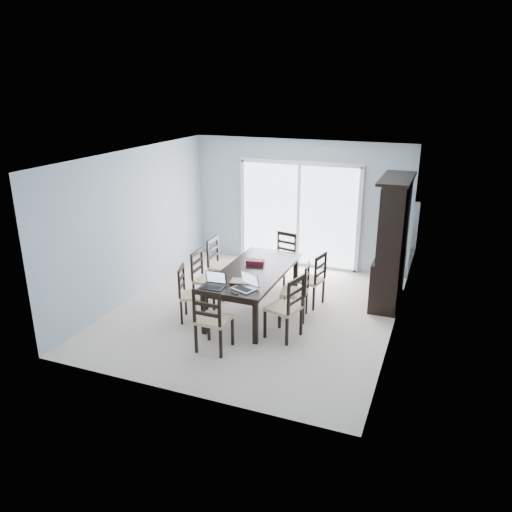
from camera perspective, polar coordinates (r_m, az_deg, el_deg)
The scene contains 24 objects.
floor at distance 8.45m, azimuth -0.22°, elevation -6.35°, with size 5.00×5.00×0.00m, color silver.
ceiling at distance 7.70m, azimuth -0.25°, elevation 11.38°, with size 5.00×5.00×0.00m, color white.
back_wall at distance 10.26m, azimuth 4.97°, elevation 5.93°, with size 4.50×0.02×2.60m, color #97A8B5.
wall_left at distance 9.02m, azimuth -13.65°, elevation 3.58°, with size 0.02×5.00×2.60m, color #97A8B5.
wall_right at distance 7.48m, azimuth 15.98°, elevation 0.15°, with size 0.02×5.00×2.60m, color #97A8B5.
balcony at distance 11.56m, azimuth 6.21°, elevation 0.46°, with size 4.50×2.00×0.10m, color gray.
railing at distance 12.32m, azimuth 7.57°, elevation 4.50°, with size 4.50×0.06×1.10m, color #99999E.
dining_table at distance 8.19m, azimuth -0.23°, elevation -2.10°, with size 1.00×2.20×0.75m.
china_hutch at distance 8.76m, azimuth 15.28°, elevation 1.41°, with size 0.50×1.38×2.20m.
sliding_door at distance 10.29m, azimuth 4.90°, elevation 4.75°, with size 2.52×0.05×2.18m.
chair_left_near at distance 8.03m, azimuth -7.76°, elevation -3.62°, with size 0.51×0.50×1.06m.
chair_left_mid at distance 8.58m, azimuth -6.09°, elevation -1.82°, with size 0.44×0.42×1.11m.
chair_left_far at distance 9.11m, azimuth -4.30°, elevation -0.33°, with size 0.45×0.44×1.15m.
chair_right_near at distance 7.37m, azimuth 3.82°, elevation -5.17°, with size 0.54×0.54×1.16m.
chair_right_mid at distance 8.02m, azimuth 5.06°, elevation -3.37°, with size 0.48×0.47×1.09m.
chair_right_far at distance 8.51m, azimuth 6.70°, elevation -2.04°, with size 0.50×0.49×1.10m.
chair_end_near at distance 7.02m, azimuth -5.21°, elevation -6.56°, with size 0.43×0.45×1.15m.
chair_end_far at distance 9.49m, azimuth 3.19°, elevation 0.39°, with size 0.50×0.51×1.11m.
laptop_dark at distance 7.46m, azimuth -4.97°, elevation -3.26°, with size 0.34×0.25×0.23m.
laptop_silver at distance 7.38m, azimuth -1.44°, elevation -3.44°, with size 0.41×0.34×0.24m.
book_stack at distance 7.62m, azimuth -1.90°, elevation -2.97°, with size 0.31×0.26×0.05m.
cell_phone at distance 7.27m, azimuth -2.45°, elevation -4.26°, with size 0.12×0.05×0.01m, color black.
game_box at distance 8.40m, azimuth -0.08°, elevation -0.70°, with size 0.30×0.15×0.07m, color #4A0E1E.
hot_tub at distance 11.61m, azimuth 3.44°, elevation 3.59°, with size 2.04×1.82×1.04m.
Camera 1 is at (2.82, -7.08, 3.66)m, focal length 35.00 mm.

